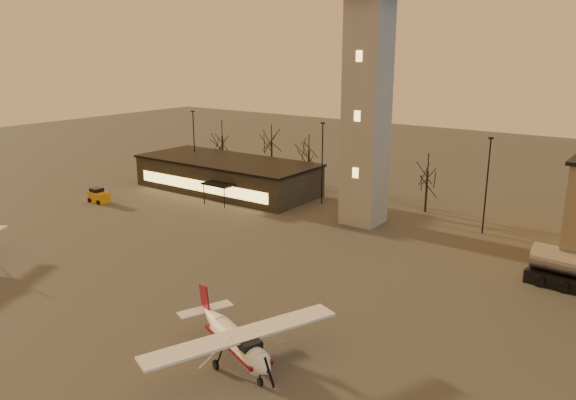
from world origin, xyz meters
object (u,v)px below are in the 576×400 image
at_px(terminal, 227,175).
at_px(cessna_front, 240,348).
at_px(service_cart, 99,197).
at_px(control_tower, 368,72).

height_order(terminal, cessna_front, terminal).
bearing_deg(service_cart, control_tower, 22.31).
relative_size(cessna_front, service_cart, 4.30).
xyz_separation_m(terminal, cessna_front, (30.09, -32.28, -0.97)).
distance_m(control_tower, terminal, 26.24).
xyz_separation_m(control_tower, terminal, (-21.99, 1.98, -14.17)).
bearing_deg(cessna_front, control_tower, 126.93).
distance_m(cessna_front, service_cart, 43.20).
bearing_deg(terminal, control_tower, -5.15).
bearing_deg(cessna_front, service_cart, 176.90).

